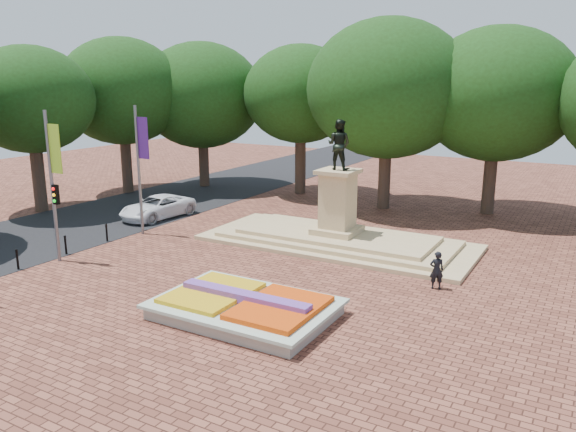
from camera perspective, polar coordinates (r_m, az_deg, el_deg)
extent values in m
plane|color=brown|center=(22.64, -3.65, -7.85)|extent=(90.00, 90.00, 0.00)
cube|color=black|center=(35.88, -19.50, -0.48)|extent=(9.00, 90.00, 0.02)
cube|color=gray|center=(20.50, -4.40, -9.55)|extent=(6.00, 4.00, 0.45)
cube|color=beige|center=(20.39, -4.41, -8.84)|extent=(6.30, 4.30, 0.12)
cube|color=#F4560D|center=(19.62, -0.86, -9.32)|extent=(2.60, 3.40, 0.22)
cube|color=gold|center=(21.14, -7.71, -7.74)|extent=(2.60, 3.40, 0.18)
cube|color=#483187|center=(20.31, -4.43, -8.27)|extent=(5.20, 0.55, 0.38)
cube|color=tan|center=(29.25, 4.98, -2.66)|extent=(14.00, 6.00, 0.20)
cube|color=tan|center=(29.19, 4.99, -2.28)|extent=(12.00, 5.00, 0.20)
cube|color=tan|center=(29.14, 5.00, -1.90)|extent=(10.00, 4.00, 0.20)
cube|color=tan|center=(29.07, 5.01, -1.43)|extent=(2.20, 2.20, 0.30)
cube|color=tan|center=(28.71, 5.07, 1.56)|extent=(1.50, 1.50, 2.80)
cube|color=tan|center=(28.44, 5.13, 4.52)|extent=(1.90, 1.90, 0.20)
imported|color=black|center=(28.25, 5.19, 7.23)|extent=(1.22, 0.95, 2.50)
cylinder|color=#3A2B1F|center=(45.47, -8.13, 5.57)|extent=(0.80, 0.80, 4.00)
ellipsoid|color=black|center=(45.07, -8.34, 11.49)|extent=(8.80, 8.80, 7.48)
cylinder|color=#3A2B1F|center=(41.10, 0.76, 4.85)|extent=(0.80, 0.80, 4.00)
ellipsoid|color=black|center=(40.65, 0.78, 11.40)|extent=(8.80, 8.80, 7.48)
cylinder|color=#3A2B1F|center=(38.25, 10.00, 3.99)|extent=(0.80, 0.80, 4.00)
ellipsoid|color=black|center=(37.77, 10.29, 11.02)|extent=(8.80, 8.80, 7.48)
cylinder|color=#3A2B1F|center=(36.54, 20.37, 2.89)|extent=(0.80, 0.80, 4.00)
ellipsoid|color=black|center=(36.03, 21.00, 10.23)|extent=(8.80, 8.80, 7.48)
cylinder|color=#3A2B1F|center=(38.98, -24.09, 3.06)|extent=(0.80, 0.80, 3.84)
ellipsoid|color=black|center=(38.50, -24.74, 9.63)|extent=(8.40, 8.40, 7.14)
cylinder|color=#3A2B1F|center=(44.10, -15.74, 4.84)|extent=(0.80, 0.80, 3.84)
ellipsoid|color=black|center=(43.67, -16.13, 10.67)|extent=(8.40, 8.40, 7.14)
cylinder|color=slate|center=(27.83, -22.82, 2.67)|extent=(0.16, 0.16, 7.00)
cube|color=#9FD52A|center=(27.22, -22.59, 6.31)|extent=(0.70, 0.04, 2.20)
cylinder|color=slate|center=(31.41, -14.91, 4.43)|extent=(0.16, 0.16, 7.00)
cube|color=#491C77|center=(30.87, -14.51, 7.67)|extent=(0.70, 0.04, 2.20)
cube|color=black|center=(27.73, -22.51, 2.03)|extent=(0.28, 0.18, 0.90)
cylinder|color=black|center=(27.91, -25.79, -4.07)|extent=(0.10, 0.10, 0.90)
sphere|color=black|center=(27.78, -25.89, -3.14)|extent=(0.12, 0.12, 0.12)
cylinder|color=black|center=(29.36, -21.65, -2.82)|extent=(0.10, 0.10, 0.90)
sphere|color=black|center=(29.24, -21.73, -1.94)|extent=(0.12, 0.12, 0.12)
cylinder|color=black|center=(30.97, -17.93, -1.69)|extent=(0.10, 0.10, 0.90)
sphere|color=black|center=(30.85, -18.00, -0.85)|extent=(0.12, 0.12, 0.12)
cylinder|color=black|center=(32.70, -14.60, -0.66)|extent=(0.10, 0.10, 0.90)
sphere|color=black|center=(32.60, -14.65, 0.14)|extent=(0.12, 0.12, 0.12)
imported|color=white|center=(35.42, -13.12, 0.89)|extent=(2.70, 5.10, 1.37)
imported|color=black|center=(23.61, 14.86, -5.33)|extent=(0.69, 0.61, 1.59)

